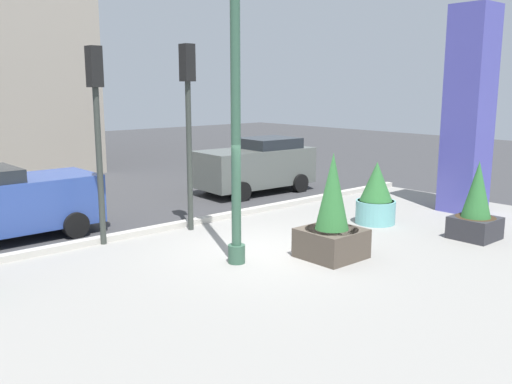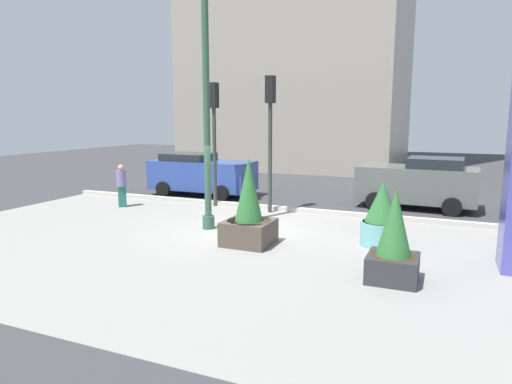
# 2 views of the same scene
# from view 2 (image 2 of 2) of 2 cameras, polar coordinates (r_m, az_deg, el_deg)

# --- Properties ---
(ground_plane) EXTENTS (60.00, 60.00, 0.00)m
(ground_plane) POSITION_cam_2_polar(r_m,az_deg,el_deg) (16.86, 3.90, -1.81)
(ground_plane) COLOR #38383A
(plaza_pavement) EXTENTS (18.00, 10.00, 0.02)m
(plaza_pavement) POSITION_cam_2_polar(r_m,az_deg,el_deg) (11.52, -6.03, -7.22)
(plaza_pavement) COLOR gray
(plaza_pavement) RESTS_ON ground_plane
(curb_strip) EXTENTS (18.00, 0.24, 0.16)m
(curb_strip) POSITION_cam_2_polar(r_m,az_deg,el_deg) (16.03, 2.87, -2.10)
(curb_strip) COLOR #B7B2A8
(curb_strip) RESTS_ON ground_plane
(lamp_post) EXTENTS (0.44, 0.44, 7.81)m
(lamp_post) POSITION_cam_2_polar(r_m,az_deg,el_deg) (13.12, -6.36, 11.69)
(lamp_post) COLOR #335642
(lamp_post) RESTS_ON ground_plane
(potted_plant_mid_plaza) EXTENTS (1.21, 1.21, 2.29)m
(potted_plant_mid_plaza) POSITION_cam_2_polar(r_m,az_deg,el_deg) (11.63, -0.93, -2.60)
(potted_plant_mid_plaza) COLOR #4C4238
(potted_plant_mid_plaza) RESTS_ON ground_plane
(potted_plant_near_left) EXTENTS (1.06, 1.06, 1.69)m
(potted_plant_near_left) POSITION_cam_2_polar(r_m,az_deg,el_deg) (11.99, 15.74, -3.09)
(potted_plant_near_left) COLOR #6BB2B2
(potted_plant_near_left) RESTS_ON ground_plane
(potted_plant_curbside) EXTENTS (1.00, 1.00, 1.92)m
(potted_plant_curbside) POSITION_cam_2_polar(r_m,az_deg,el_deg) (9.48, 17.16, -6.29)
(potted_plant_curbside) COLOR #2D2D33
(potted_plant_curbside) RESTS_ON ground_plane
(traffic_light_corner) EXTENTS (0.28, 0.42, 4.54)m
(traffic_light_corner) POSITION_cam_2_polar(r_m,az_deg,el_deg) (16.60, -5.36, 8.68)
(traffic_light_corner) COLOR #333833
(traffic_light_corner) RESTS_ON ground_plane
(traffic_light_far_side) EXTENTS (0.28, 0.42, 4.68)m
(traffic_light_far_side) POSITION_cam_2_polar(r_m,az_deg,el_deg) (15.40, 1.84, 8.93)
(traffic_light_far_side) COLOR #333833
(traffic_light_far_side) RESTS_ON ground_plane
(car_intersection) EXTENTS (4.43, 2.11, 1.78)m
(car_intersection) POSITION_cam_2_polar(r_m,az_deg,el_deg) (19.21, -7.00, 2.33)
(car_intersection) COLOR #2D4793
(car_intersection) RESTS_ON ground_plane
(car_curb_west) EXTENTS (4.21, 2.24, 1.88)m
(car_curb_west) POSITION_cam_2_polar(r_m,az_deg,el_deg) (17.35, 19.94, 1.16)
(car_curb_west) COLOR #565B56
(car_curb_west) RESTS_ON ground_plane
(pedestrian_crossing) EXTENTS (0.50, 0.50, 1.59)m
(pedestrian_crossing) POSITION_cam_2_polar(r_m,az_deg,el_deg) (17.23, -16.76, 1.02)
(pedestrian_crossing) COLOR #236656
(pedestrian_crossing) RESTS_ON ground_plane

